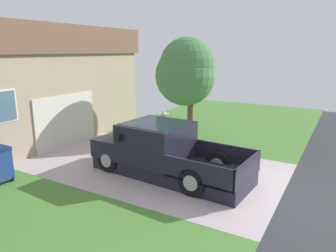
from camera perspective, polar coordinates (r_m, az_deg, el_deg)
The scene contains 5 objects.
pickup_truck at distance 10.02m, azimuth -1.60°, elevation -4.62°, with size 2.27×5.22×1.65m.
person_with_hat at distance 11.57m, azimuth -0.78°, elevation -0.62°, with size 0.43×0.41×1.74m.
handbag at distance 11.55m, azimuth -0.30°, elevation -5.35°, with size 0.31×0.17×0.38m.
house_with_garage at distance 15.72m, azimuth -27.44°, elevation 7.08°, with size 10.76×6.80×4.91m.
front_yard_tree at distance 14.28m, azimuth 3.35°, elevation 9.97°, with size 2.73×2.73×4.49m.
Camera 1 is at (-8.50, -1.20, 3.88)m, focal length 33.24 mm.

